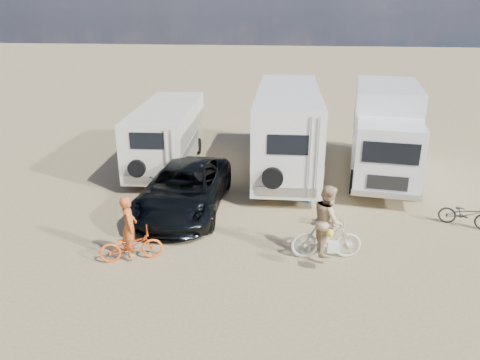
# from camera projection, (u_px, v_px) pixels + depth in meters

# --- Properties ---
(ground) EXTENTS (140.00, 140.00, 0.00)m
(ground) POSITION_uv_depth(u_px,v_px,m) (276.00, 266.00, 11.88)
(ground) COLOR tan
(ground) RESTS_ON ground
(rv_main) EXTENTS (2.50, 7.70, 3.34)m
(rv_main) POSITION_uv_depth(u_px,v_px,m) (287.00, 132.00, 18.00)
(rv_main) COLOR silver
(rv_main) RESTS_ON ground
(rv_left) EXTENTS (2.50, 6.47, 2.55)m
(rv_left) POSITION_uv_depth(u_px,v_px,m) (167.00, 137.00, 18.74)
(rv_left) COLOR silver
(rv_left) RESTS_ON ground
(box_truck) EXTENTS (3.11, 6.75, 3.49)m
(box_truck) POSITION_uv_depth(u_px,v_px,m) (385.00, 134.00, 17.38)
(box_truck) COLOR silver
(box_truck) RESTS_ON ground
(dark_suv) EXTENTS (2.48, 5.37, 1.49)m
(dark_suv) POSITION_uv_depth(u_px,v_px,m) (184.00, 188.00, 14.92)
(dark_suv) COLOR black
(dark_suv) RESTS_ON ground
(bike_man) EXTENTS (1.74, 1.11, 0.86)m
(bike_man) POSITION_uv_depth(u_px,v_px,m) (131.00, 245.00, 12.02)
(bike_man) COLOR #ED5210
(bike_man) RESTS_ON ground
(bike_woman) EXTENTS (1.93, 0.76, 1.13)m
(bike_woman) POSITION_uv_depth(u_px,v_px,m) (326.00, 239.00, 12.08)
(bike_woman) COLOR beige
(bike_woman) RESTS_ON ground
(rider_man) EXTENTS (0.58, 0.70, 1.64)m
(rider_man) POSITION_uv_depth(u_px,v_px,m) (130.00, 232.00, 11.88)
(rider_man) COLOR #C05321
(rider_man) RESTS_ON ground
(rider_woman) EXTENTS (0.82, 1.00, 1.90)m
(rider_woman) POSITION_uv_depth(u_px,v_px,m) (327.00, 226.00, 11.94)
(rider_woman) COLOR tan
(rider_woman) RESTS_ON ground
(bike_parked) EXTENTS (1.63, 1.06, 0.81)m
(bike_parked) POSITION_uv_depth(u_px,v_px,m) (466.00, 214.00, 13.88)
(bike_parked) COLOR #232523
(bike_parked) RESTS_ON ground
(cooler) EXTENTS (0.65, 0.56, 0.44)m
(cooler) POSITION_uv_depth(u_px,v_px,m) (304.00, 194.00, 15.83)
(cooler) COLOR teal
(cooler) RESTS_ON ground
(crate) EXTENTS (0.57, 0.57, 0.35)m
(crate) POSITION_uv_depth(u_px,v_px,m) (329.00, 220.00, 13.99)
(crate) COLOR #8A634D
(crate) RESTS_ON ground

